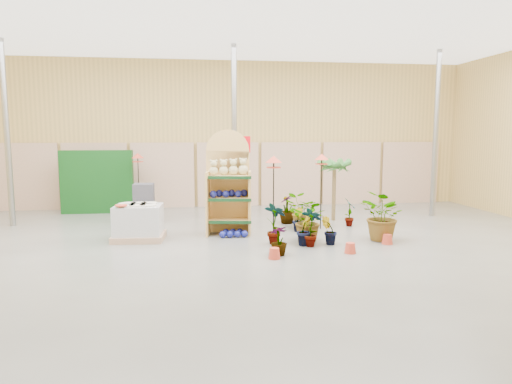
{
  "coord_description": "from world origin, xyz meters",
  "views": [
    {
      "loc": [
        -0.98,
        -8.26,
        2.24
      ],
      "look_at": [
        0.3,
        1.5,
        1.0
      ],
      "focal_mm": 32.0,
      "sensor_mm": 36.0,
      "label": 1
    }
  ],
  "objects_px": {
    "display_shelf": "(228,186)",
    "potted_plant_2": "(310,221)",
    "bird_table_front": "(274,162)",
    "pallet_stack": "(139,222)"
  },
  "relations": [
    {
      "from": "display_shelf",
      "to": "potted_plant_2",
      "type": "xyz_separation_m",
      "value": [
        1.64,
        -1.04,
        -0.64
      ]
    },
    {
      "from": "display_shelf",
      "to": "pallet_stack",
      "type": "xyz_separation_m",
      "value": [
        -1.96,
        -0.46,
        -0.7
      ]
    },
    {
      "from": "display_shelf",
      "to": "bird_table_front",
      "type": "relative_size",
      "value": 1.3
    },
    {
      "from": "display_shelf",
      "to": "bird_table_front",
      "type": "bearing_deg",
      "value": -43.12
    },
    {
      "from": "pallet_stack",
      "to": "bird_table_front",
      "type": "bearing_deg",
      "value": -9.09
    },
    {
      "from": "display_shelf",
      "to": "bird_table_front",
      "type": "distance_m",
      "value": 1.52
    },
    {
      "from": "pallet_stack",
      "to": "potted_plant_2",
      "type": "bearing_deg",
      "value": -5.55
    },
    {
      "from": "display_shelf",
      "to": "potted_plant_2",
      "type": "distance_m",
      "value": 2.05
    },
    {
      "from": "pallet_stack",
      "to": "bird_table_front",
      "type": "xyz_separation_m",
      "value": [
        2.81,
        -0.64,
        1.3
      ]
    },
    {
      "from": "display_shelf",
      "to": "potted_plant_2",
      "type": "bearing_deg",
      "value": -23.6
    }
  ]
}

